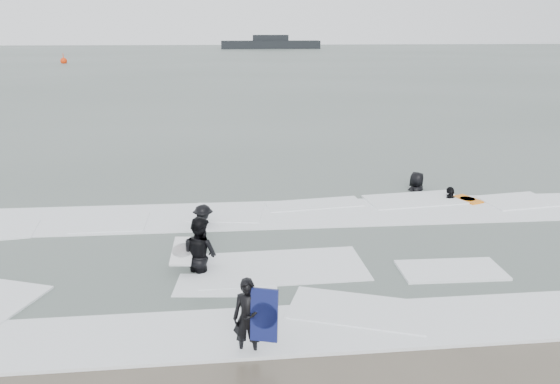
{
  "coord_description": "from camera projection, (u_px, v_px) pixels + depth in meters",
  "views": [
    {
      "loc": [
        -1.33,
        -9.84,
        5.66
      ],
      "look_at": [
        0.0,
        5.0,
        1.1
      ],
      "focal_mm": 35.0,
      "sensor_mm": 36.0,
      "label": 1
    }
  ],
  "objects": [
    {
      "name": "surfer_centre",
      "position": [
        249.0,
        354.0,
        9.81
      ],
      "size": [
        0.6,
        0.45,
        1.49
      ],
      "primitive_type": "imported",
      "rotation": [
        0.0,
        0.0,
        -0.19
      ],
      "color": "black",
      "rests_on": "ground"
    },
    {
      "name": "vessel_horizon",
      "position": [
        271.0,
        44.0,
        136.69
      ],
      "size": [
        24.64,
        4.4,
        3.34
      ],
      "color": "black",
      "rests_on": "ground"
    },
    {
      "name": "surfer_wading",
      "position": [
        201.0,
        271.0,
        13.12
      ],
      "size": [
        1.19,
        1.17,
        1.93
      ],
      "primitive_type": "imported",
      "rotation": [
        0.0,
        0.0,
        2.44
      ],
      "color": "black",
      "rests_on": "ground"
    },
    {
      "name": "buoy",
      "position": [
        64.0,
        61.0,
        84.06
      ],
      "size": [
        1.0,
        1.0,
        1.65
      ],
      "color": "red",
      "rests_on": "ground"
    },
    {
      "name": "surfer_right_far",
      "position": [
        416.0,
        192.0,
        19.39
      ],
      "size": [
        1.08,
        1.04,
        1.87
      ],
      "primitive_type": "imported",
      "rotation": [
        0.0,
        0.0,
        -2.46
      ],
      "color": "black",
      "rests_on": "ground"
    },
    {
      "name": "ground",
      "position": [
        302.0,
        315.0,
        11.14
      ],
      "size": [
        320.0,
        320.0,
        0.0
      ],
      "primitive_type": "plane",
      "color": "brown",
      "rests_on": "ground"
    },
    {
      "name": "sea",
      "position": [
        238.0,
        62.0,
        87.32
      ],
      "size": [
        320.0,
        320.0,
        0.0
      ],
      "primitive_type": "plane",
      "color": "#47544C",
      "rests_on": "ground"
    },
    {
      "name": "surfer_right_near",
      "position": [
        450.0,
        201.0,
        18.37
      ],
      "size": [
        1.04,
        0.77,
        1.64
      ],
      "primitive_type": "imported",
      "rotation": [
        0.0,
        0.0,
        -2.71
      ],
      "color": "black",
      "rests_on": "ground"
    },
    {
      "name": "bodyboards",
      "position": [
        330.0,
        242.0,
        13.56
      ],
      "size": [
        9.7,
        8.95,
        1.25
      ],
      "color": "#11174F",
      "rests_on": "ground"
    },
    {
      "name": "surf_foam",
      "position": [
        284.0,
        244.0,
        14.65
      ],
      "size": [
        30.03,
        9.06,
        0.09
      ],
      "color": "white",
      "rests_on": "ground"
    },
    {
      "name": "surfer_breaker",
      "position": [
        203.0,
        228.0,
        15.87
      ],
      "size": [
        1.12,
        1.14,
        1.57
      ],
      "primitive_type": "imported",
      "rotation": [
        0.0,
        0.0,
        0.81
      ],
      "color": "black",
      "rests_on": "ground"
    }
  ]
}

